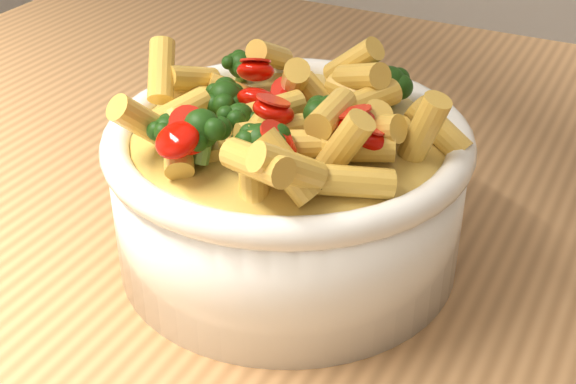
% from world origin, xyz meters
% --- Properties ---
extents(table, '(1.20, 0.80, 0.90)m').
position_xyz_m(table, '(0.00, 0.00, 0.80)').
color(table, tan).
rests_on(table, ground).
extents(serving_bowl, '(0.22, 0.22, 0.10)m').
position_xyz_m(serving_bowl, '(-0.09, -0.07, 0.95)').
color(serving_bowl, white).
rests_on(serving_bowl, table).
extents(pasta_salad, '(0.18, 0.18, 0.04)m').
position_xyz_m(pasta_salad, '(-0.09, -0.07, 1.01)').
color(pasta_salad, gold).
rests_on(pasta_salad, serving_bowl).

